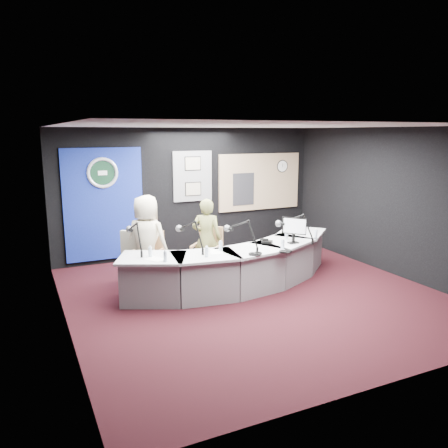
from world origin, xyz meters
name	(u,v)px	position (x,y,z in m)	size (l,w,h in m)	color
ground	(255,295)	(0.00, 0.00, 0.00)	(6.00, 6.00, 0.00)	black
ceiling	(257,126)	(0.00, 0.00, 2.80)	(6.00, 6.00, 0.02)	silver
wall_back	(190,192)	(0.00, 3.00, 1.40)	(6.00, 0.02, 2.80)	black
wall_front	(397,261)	(0.00, -3.00, 1.40)	(6.00, 0.02, 2.80)	black
wall_left	(61,231)	(-3.00, 0.00, 1.40)	(0.02, 6.00, 2.80)	black
wall_right	(394,202)	(3.00, 0.00, 1.40)	(0.02, 6.00, 2.80)	black
broadcast_desk	(238,266)	(-0.05, 0.55, 0.38)	(4.50, 1.90, 0.75)	#AFB1B4
backdrop_panel	(104,205)	(-1.90, 2.97, 1.25)	(1.60, 0.05, 2.30)	navy
agency_seal	(102,173)	(-1.90, 2.93, 1.90)	(0.63, 0.63, 0.07)	silver
seal_center	(102,173)	(-1.90, 2.94, 1.90)	(0.48, 0.48, 0.01)	black
pinboard	(193,176)	(0.05, 2.97, 1.75)	(0.90, 0.04, 1.10)	slate
framed_photo_upper	(193,164)	(0.05, 2.94, 2.03)	(0.34, 0.02, 0.27)	gray
framed_photo_lower	(193,189)	(0.05, 2.94, 1.47)	(0.34, 0.02, 0.27)	gray
booth_window_frame	(260,182)	(1.75, 2.97, 1.55)	(2.12, 0.06, 1.32)	#A08464
booth_glow	(260,182)	(1.75, 2.96, 1.55)	(2.00, 0.02, 1.20)	beige
equipment_rack	(243,189)	(1.30, 2.94, 1.40)	(0.55, 0.02, 0.75)	black
wall_clock	(282,166)	(2.35, 2.94, 1.90)	(0.28, 0.28, 0.01)	white
armchair_left	(147,261)	(-1.48, 1.29, 0.45)	(0.51, 0.51, 0.90)	#A1734A
armchair_right	(207,256)	(-0.37, 1.19, 0.43)	(0.48, 0.48, 0.85)	#A1734A
draped_jacket	(135,250)	(-1.66, 1.49, 0.62)	(0.50, 0.10, 0.70)	gray
person_man	(147,241)	(-1.48, 1.29, 0.82)	(0.80, 0.52, 1.63)	beige
person_woman	(207,239)	(-0.37, 1.19, 0.76)	(0.55, 0.36, 1.52)	olive
computer_monitor	(294,226)	(0.92, 0.26, 1.07)	(0.44, 0.03, 0.30)	black
desk_phone	(267,242)	(0.49, 0.46, 0.78)	(0.18, 0.15, 0.05)	black
headphones_near	(286,251)	(0.46, -0.20, 0.77)	(0.19, 0.19, 0.03)	black
headphones_far	(255,254)	(-0.07, -0.12, 0.77)	(0.22, 0.22, 0.04)	black
paper_stack	(155,259)	(-1.62, 0.32, 0.75)	(0.22, 0.31, 0.00)	white
notepad	(216,252)	(-0.56, 0.32, 0.75)	(0.21, 0.30, 0.00)	white
boom_mic_a	(135,235)	(-1.80, 0.82, 1.05)	(0.16, 0.74, 0.60)	black
boom_mic_b	(191,234)	(-0.94, 0.53, 1.05)	(0.31, 0.71, 0.60)	black
boom_mic_c	(242,233)	(-0.15, 0.21, 1.05)	(0.41, 0.67, 0.60)	black
boom_mic_d	(295,227)	(0.95, 0.26, 1.05)	(0.57, 0.54, 0.60)	black
water_bottles	(244,244)	(-0.06, 0.30, 0.84)	(3.23, 0.66, 0.18)	silver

